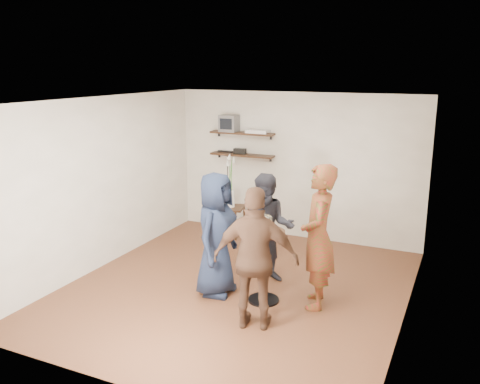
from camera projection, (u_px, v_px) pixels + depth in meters
name	position (u px, v px, depth m)	size (l,w,h in m)	color
room	(236.00, 199.00, 6.81)	(4.58, 5.08, 2.68)	#4C2818
shelf_upper	(242.00, 133.00, 9.18)	(1.20, 0.25, 0.04)	black
shelf_lower	(242.00, 155.00, 9.27)	(1.20, 0.25, 0.04)	black
crt_monitor	(229.00, 123.00, 9.24)	(0.32, 0.30, 0.30)	#59595B
dvd_deck	(258.00, 131.00, 9.04)	(0.40, 0.24, 0.06)	silver
radio	(240.00, 151.00, 9.27)	(0.22, 0.10, 0.10)	black
power_strip	(225.00, 151.00, 9.46)	(0.30, 0.05, 0.03)	black
side_table	(231.00, 212.00, 9.21)	(0.55, 0.55, 0.55)	black
vase_lilies	(231.00, 190.00, 9.12)	(0.20, 0.20, 1.00)	silver
drinks_table	(264.00, 256.00, 6.59)	(0.54, 0.54, 0.98)	black
wine_glass_fl	(259.00, 220.00, 6.47)	(0.07, 0.07, 0.22)	silver
wine_glass_fr	(269.00, 222.00, 6.41)	(0.07, 0.07, 0.21)	silver
wine_glass_bl	(264.00, 219.00, 6.54)	(0.07, 0.07, 0.20)	silver
wine_glass_br	(267.00, 220.00, 6.48)	(0.07, 0.07, 0.20)	silver
person_plaid	(318.00, 237.00, 6.41)	(0.68, 0.45, 1.87)	red
person_dark	(268.00, 228.00, 7.21)	(0.77, 0.60, 1.58)	black
person_navy	(216.00, 234.00, 6.79)	(0.83, 0.54, 1.69)	#151D31
person_brown	(256.00, 259.00, 5.88)	(1.00, 0.42, 1.71)	#482D1E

